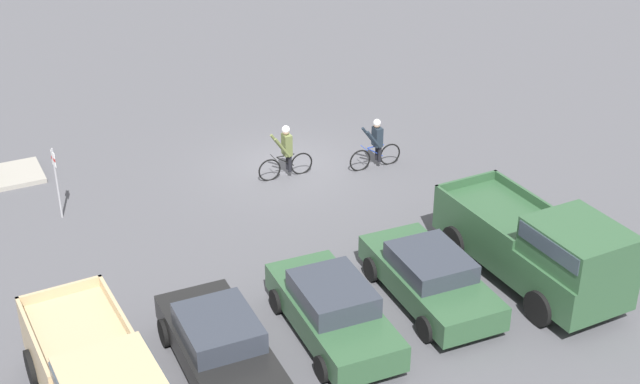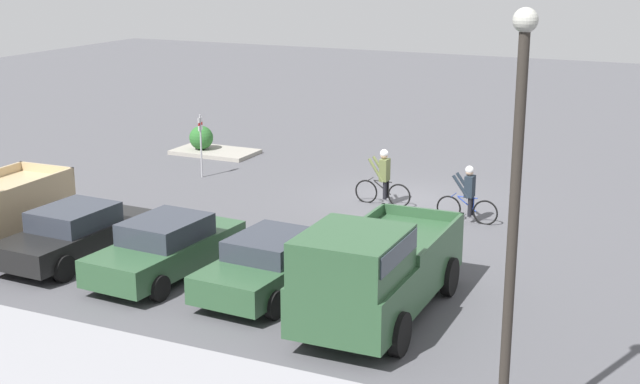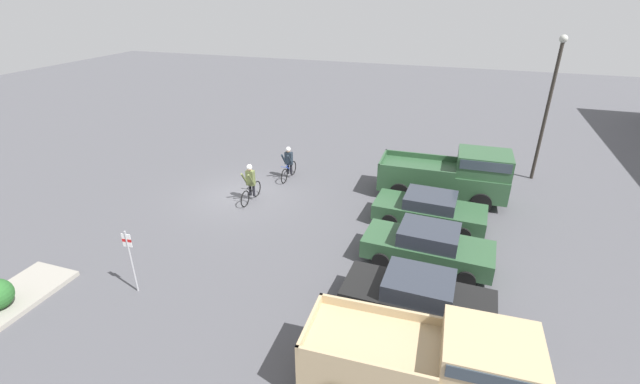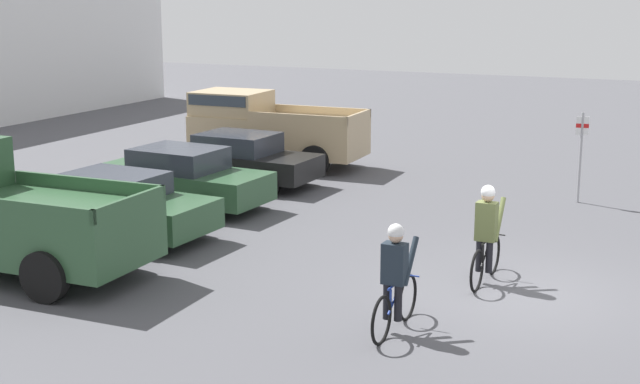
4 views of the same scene
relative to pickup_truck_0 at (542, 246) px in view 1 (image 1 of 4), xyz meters
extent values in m
plane|color=#4C4C51|center=(2.82, -9.20, -1.22)|extent=(80.00, 80.00, 0.00)
cube|color=#2D5133|center=(0.01, -0.49, -0.30)|extent=(2.16, 5.62, 1.03)
cube|color=#2D5133|center=(-0.02, 1.18, 0.67)|extent=(1.93, 2.27, 0.92)
cube|color=#333D47|center=(-0.02, 1.18, 0.88)|extent=(1.99, 2.09, 0.41)
cube|color=#2D5133|center=(-0.96, -1.63, 0.34)|extent=(0.14, 3.35, 0.25)
cube|color=#2D5133|center=(1.02, -1.59, 0.34)|extent=(0.14, 3.35, 0.25)
cube|color=#2D5133|center=(0.06, -3.25, 0.34)|extent=(2.06, 0.12, 0.25)
cylinder|color=black|center=(-1.05, 1.22, -0.77)|extent=(0.24, 0.89, 0.89)
cylinder|color=black|center=(1.00, 1.26, -0.77)|extent=(0.24, 0.89, 0.89)
cylinder|color=black|center=(-0.99, -2.24, -0.77)|extent=(0.24, 0.89, 0.89)
cylinder|color=black|center=(1.07, -2.21, -0.77)|extent=(0.24, 0.89, 0.89)
cube|color=#2D5133|center=(2.81, -0.75, -0.63)|extent=(2.00, 4.46, 0.62)
cube|color=#2D333D|center=(2.81, -0.75, -0.09)|extent=(1.70, 2.05, 0.46)
cylinder|color=black|center=(1.99, 0.70, -0.90)|extent=(0.21, 0.65, 0.64)
cylinder|color=black|center=(3.77, 0.61, -0.90)|extent=(0.21, 0.65, 0.64)
cylinder|color=black|center=(1.85, -2.10, -0.90)|extent=(0.21, 0.65, 0.64)
cylinder|color=black|center=(3.63, -2.19, -0.90)|extent=(0.21, 0.65, 0.64)
cube|color=#2D5133|center=(5.61, -0.54, -0.63)|extent=(1.97, 4.46, 0.66)
cube|color=#2D333D|center=(5.61, -0.54, -0.04)|extent=(1.67, 2.05, 0.52)
cylinder|color=black|center=(4.82, 0.91, -0.91)|extent=(0.21, 0.62, 0.61)
cylinder|color=black|center=(6.55, 0.81, -0.91)|extent=(0.21, 0.62, 0.61)
cylinder|color=black|center=(4.67, -1.89, -0.91)|extent=(0.21, 0.62, 0.61)
cylinder|color=black|center=(6.40, -1.99, -0.91)|extent=(0.21, 0.62, 0.61)
cube|color=black|center=(8.41, -0.54, -0.64)|extent=(1.90, 4.37, 0.59)
cube|color=#2D333D|center=(8.41, -0.54, -0.09)|extent=(1.64, 1.99, 0.51)
cylinder|color=black|center=(7.58, 0.87, -0.89)|extent=(0.20, 0.66, 0.66)
cylinder|color=black|center=(7.49, -1.89, -0.89)|extent=(0.20, 0.66, 0.66)
cylinder|color=black|center=(9.24, -1.95, -0.89)|extent=(0.20, 0.66, 0.66)
cube|color=tan|center=(11.21, -0.30, -0.30)|extent=(2.07, 5.16, 1.06)
cube|color=#333D47|center=(11.16, 1.23, 0.74)|extent=(1.88, 1.93, 0.31)
cube|color=tan|center=(10.32, -1.34, 0.36)|extent=(0.17, 3.06, 0.25)
cube|color=tan|center=(12.16, -1.29, 0.36)|extent=(0.17, 3.06, 0.25)
cube|color=tan|center=(11.29, -2.81, 0.36)|extent=(1.92, 0.14, 0.25)
cylinder|color=black|center=(10.30, -1.91, -0.78)|extent=(0.25, 0.87, 0.87)
cylinder|color=black|center=(12.22, -1.85, -0.78)|extent=(0.25, 0.87, 0.87)
torus|color=black|center=(3.69, -8.60, -0.87)|extent=(0.75, 0.06, 0.75)
torus|color=black|center=(2.59, -8.58, -0.87)|extent=(0.75, 0.06, 0.75)
cylinder|color=black|center=(3.14, -8.59, -0.68)|extent=(0.57, 0.05, 0.40)
cylinder|color=black|center=(3.14, -8.59, -0.47)|extent=(0.61, 0.05, 0.04)
cylinder|color=black|center=(2.95, -8.58, -0.68)|extent=(0.04, 0.04, 0.37)
cylinder|color=black|center=(3.55, -8.60, -0.44)|extent=(0.03, 0.46, 0.02)
cylinder|color=black|center=(3.03, -8.50, -0.73)|extent=(0.12, 0.12, 0.56)
cylinder|color=black|center=(3.03, -8.68, -0.73)|extent=(0.12, 0.12, 0.56)
cube|color=#5B6638|center=(3.09, -8.59, -0.10)|extent=(0.25, 0.36, 0.69)
cylinder|color=#5B6638|center=(3.31, -8.42, -0.10)|extent=(0.55, 0.10, 0.74)
cylinder|color=#5B6638|center=(3.30, -8.76, -0.10)|extent=(0.55, 0.10, 0.74)
sphere|color=tan|center=(3.11, -8.59, 0.36)|extent=(0.23, 0.23, 0.23)
sphere|color=silver|center=(3.11, -8.59, 0.42)|extent=(0.25, 0.25, 0.25)
torus|color=black|center=(0.81, -7.94, -0.87)|extent=(0.75, 0.06, 0.75)
torus|color=black|center=(-0.30, -7.92, -0.87)|extent=(0.75, 0.06, 0.75)
cylinder|color=#233D9E|center=(0.25, -7.93, -0.69)|extent=(0.57, 0.05, 0.40)
cylinder|color=#233D9E|center=(0.25, -7.93, -0.48)|extent=(0.61, 0.05, 0.04)
cylinder|color=#233D9E|center=(0.06, -7.93, -0.69)|extent=(0.04, 0.04, 0.37)
cylinder|color=#233D9E|center=(0.67, -7.94, -0.45)|extent=(0.03, 0.46, 0.02)
cylinder|color=black|center=(0.15, -7.84, -0.73)|extent=(0.12, 0.12, 0.56)
cylinder|color=black|center=(0.14, -8.02, -0.73)|extent=(0.12, 0.12, 0.56)
cube|color=#1E2833|center=(0.20, -7.93, -0.14)|extent=(0.25, 0.36, 0.63)
cylinder|color=#1E2833|center=(0.42, -7.77, -0.14)|extent=(0.54, 0.10, 0.68)
cylinder|color=#1E2833|center=(0.42, -8.11, -0.14)|extent=(0.54, 0.10, 0.68)
sphere|color=tan|center=(0.23, -7.93, 0.29)|extent=(0.23, 0.23, 0.23)
sphere|color=silver|center=(0.23, -7.93, 0.34)|extent=(0.25, 0.25, 0.25)
cylinder|color=#9E9EA3|center=(10.09, -9.11, -0.11)|extent=(0.06, 0.06, 2.22)
cube|color=white|center=(10.09, -9.11, 0.67)|extent=(0.05, 0.30, 0.45)
cube|color=red|center=(10.09, -9.11, 0.67)|extent=(0.06, 0.30, 0.10)
camera|label=1|loc=(13.47, 14.56, 11.51)|focal=50.00mm
camera|label=2|loc=(-6.47, 16.35, 6.47)|focal=50.00mm
camera|label=3|loc=(18.64, -0.08, 7.56)|focal=24.00mm
camera|label=4|loc=(-11.82, -12.22, 3.82)|focal=50.00mm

